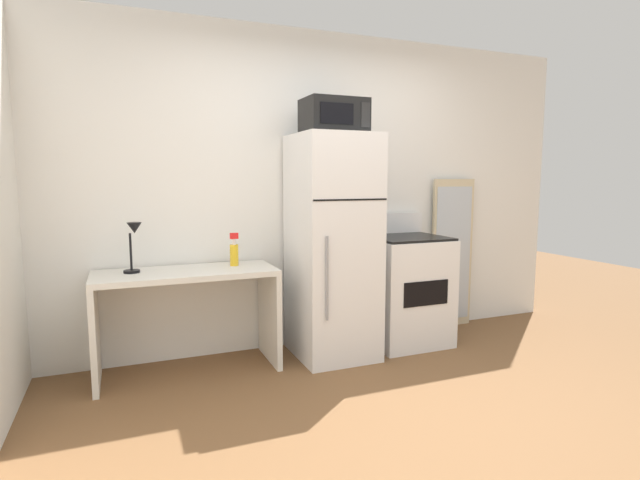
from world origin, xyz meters
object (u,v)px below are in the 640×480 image
object	(u,v)px
spray_bottle	(234,253)
refrigerator	(332,247)
desk	(187,300)
desk_lamp	(134,239)
leaning_mirror	(452,253)
microwave	(334,116)
oven_range	(405,289)

from	to	relation	value
spray_bottle	refrigerator	bearing A→B (deg)	-10.14
desk	desk_lamp	bearing A→B (deg)	173.10
leaning_mirror	refrigerator	bearing A→B (deg)	-168.13
desk	refrigerator	world-z (taller)	refrigerator
desk_lamp	microwave	xyz separation A→B (m)	(1.45, -0.13, 0.88)
microwave	leaning_mirror	distance (m)	1.82
microwave	oven_range	xyz separation A→B (m)	(0.70, 0.05, -1.40)
refrigerator	oven_range	bearing A→B (deg)	2.56
oven_range	leaning_mirror	xyz separation A→B (m)	(0.67, 0.26, 0.23)
spray_bottle	oven_range	distance (m)	1.50
microwave	spray_bottle	bearing A→B (deg)	168.30
refrigerator	leaning_mirror	distance (m)	1.40
oven_range	leaning_mirror	bearing A→B (deg)	20.97
refrigerator	microwave	xyz separation A→B (m)	(0.00, -0.02, 1.00)
microwave	oven_range	size ratio (longest dim) A/B	0.42
spray_bottle	oven_range	xyz separation A→B (m)	(1.45, -0.10, -0.38)
spray_bottle	oven_range	world-z (taller)	oven_range
desk	spray_bottle	distance (m)	0.49
microwave	desk	bearing A→B (deg)	175.60
desk	microwave	bearing A→B (deg)	-4.40
desk_lamp	leaning_mirror	size ratio (longest dim) A/B	0.25
desk	desk_lamp	world-z (taller)	desk_lamp
refrigerator	microwave	bearing A→B (deg)	-89.69
desk	microwave	xyz separation A→B (m)	(1.12, -0.09, 1.34)
spray_bottle	leaning_mirror	distance (m)	2.12
refrigerator	oven_range	world-z (taller)	refrigerator
spray_bottle	oven_range	bearing A→B (deg)	-4.07
desk_lamp	microwave	distance (m)	1.70
refrigerator	leaning_mirror	world-z (taller)	refrigerator
desk_lamp	spray_bottle	size ratio (longest dim) A/B	1.42
desk	leaning_mirror	bearing A→B (deg)	5.11
desk_lamp	spray_bottle	xyz separation A→B (m)	(0.71, 0.03, -0.14)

